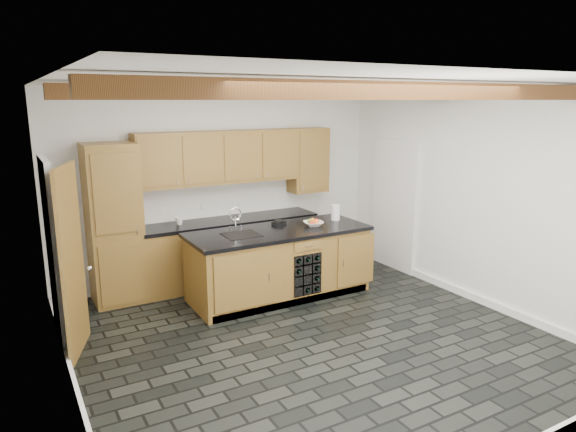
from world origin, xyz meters
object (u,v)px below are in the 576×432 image
Objects in this scene: kitchen_scale at (279,222)px; fruit_bowl at (313,224)px; island at (280,263)px; paper_towel at (336,213)px.

kitchen_scale is 0.49m from fruit_bowl.
island is 11.15× the size of kitchen_scale.
fruit_bowl is at bearing -4.97° from island.
island is 0.71m from fruit_bowl.
kitchen_scale reaches higher than island.
paper_towel is at bearing 18.37° from fruit_bowl.
island is at bearing -173.29° from paper_towel.
paper_towel is at bearing 6.71° from island.
island is at bearing 175.03° from fruit_bowl.
kitchen_scale is at bearing 138.63° from fruit_bowl.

